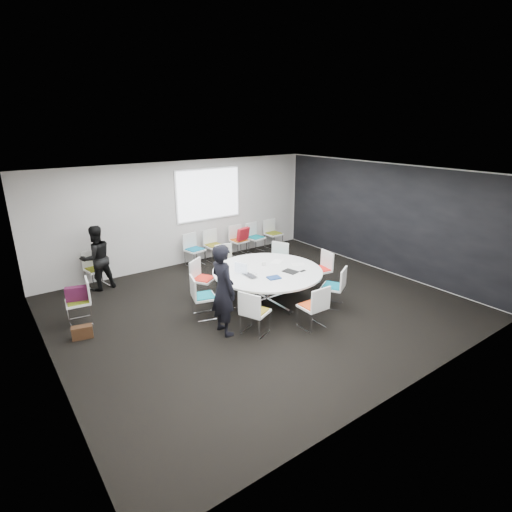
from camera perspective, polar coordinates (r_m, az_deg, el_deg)
room_shell at (r=8.16m, az=1.05°, el=1.79°), size 8.08×7.08×2.88m
conference_table at (r=8.66m, az=1.63°, el=-3.11°), size 2.37×2.37×0.73m
projection_screen at (r=11.27m, az=-6.76°, el=8.73°), size 1.90×0.03×1.35m
chair_ring_a at (r=9.60m, az=9.08°, el=-2.93°), size 0.51×0.52×0.88m
chair_ring_b at (r=10.11m, az=2.98°, el=-1.58°), size 0.61×0.61×0.88m
chair_ring_c at (r=9.97m, az=-4.11°, el=-1.90°), size 0.49×0.48×0.88m
chair_ring_d at (r=9.01m, az=-7.49°, el=-4.32°), size 0.63×0.63×0.88m
chair_ring_e at (r=8.15m, az=-7.49°, el=-6.89°), size 0.55×0.56×0.88m
chair_ring_f at (r=7.48m, az=-0.17°, el=-9.16°), size 0.60×0.60×0.88m
chair_ring_g at (r=7.76m, az=8.10°, el=-8.30°), size 0.47×0.46×0.88m
chair_ring_h at (r=8.70m, az=10.95°, el=-5.38°), size 0.62×0.62×0.88m
chair_back_a at (r=11.06m, az=-8.75°, el=0.03°), size 0.54×0.53×0.88m
chair_back_b at (r=11.36m, az=-6.02°, el=0.66°), size 0.48×0.47×0.88m
chair_back_c at (r=11.79m, az=-2.45°, el=1.41°), size 0.48×0.47×0.88m
chair_back_d at (r=12.07m, az=-0.08°, el=1.84°), size 0.52×0.51×0.88m
chair_back_e at (r=12.51m, az=2.48°, el=2.44°), size 0.48×0.47×0.88m
chair_spare_left at (r=8.60m, az=-23.85°, el=-7.02°), size 0.51×0.52×0.88m
chair_person_back at (r=10.25m, az=-21.76°, el=-2.65°), size 0.53×0.52×0.88m
person_main at (r=7.30m, az=-4.71°, el=-4.84°), size 0.42×0.64×1.73m
person_back at (r=9.94m, az=-21.83°, el=-0.28°), size 0.83×0.69×1.54m
laptop at (r=8.29m, az=-0.60°, el=-2.73°), size 0.24×0.37×0.03m
laptop_lid at (r=8.35m, az=-2.20°, el=-1.73°), size 0.15×0.28×0.22m
notebook_black at (r=8.53m, az=4.93°, el=-2.22°), size 0.28×0.34×0.02m
tablet_folio at (r=8.16m, az=2.57°, el=-3.10°), size 0.29×0.25×0.03m
papers_right at (r=9.14m, az=3.02°, el=-0.77°), size 0.36×0.33×0.00m
papers_front at (r=8.99m, az=6.06°, el=-1.19°), size 0.36×0.33×0.00m
cup at (r=8.85m, az=1.11°, el=-1.11°), size 0.08×0.08×0.09m
phone at (r=8.60m, az=6.68°, el=-2.12°), size 0.14×0.08×0.01m
maroon_bag at (r=8.46m, az=-24.26°, el=-4.92°), size 0.42×0.25×0.28m
brown_bag at (r=8.06m, az=-23.56°, el=-9.94°), size 0.39×0.24×0.24m
red_jacket at (r=11.49m, az=-1.85°, el=3.16°), size 0.47×0.28×0.36m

